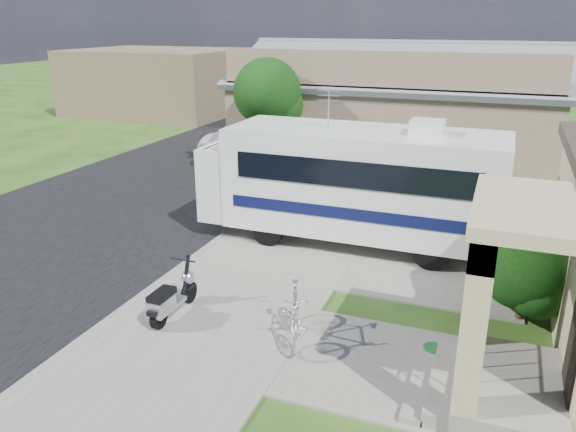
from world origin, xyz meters
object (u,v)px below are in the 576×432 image
(shrub, at_px, (533,252))
(bicycle, at_px, (295,316))
(scooter, at_px, (171,298))
(motorhome, at_px, (353,180))
(garden_hose, at_px, (433,352))
(van, at_px, (299,111))
(pickup_truck, at_px, (259,137))

(shrub, distance_m, bicycle, 4.86)
(shrub, xyz_separation_m, scooter, (-6.70, -2.62, -0.99))
(motorhome, distance_m, garden_hose, 5.91)
(scooter, height_order, bicycle, scooter)
(garden_hose, bearing_deg, van, 116.18)
(shrub, height_order, pickup_truck, shrub)
(pickup_truck, bearing_deg, shrub, 135.53)
(bicycle, distance_m, pickup_truck, 15.28)
(pickup_truck, relative_size, garden_hose, 17.58)
(shrub, xyz_separation_m, pickup_truck, (-10.86, 11.21, -0.59))
(shrub, xyz_separation_m, van, (-11.66, 18.52, -0.55))
(scooter, xyz_separation_m, pickup_truck, (-4.16, 13.83, 0.40))
(motorhome, height_order, scooter, motorhome)
(bicycle, distance_m, van, 22.33)
(motorhome, distance_m, pickup_truck, 10.61)
(bicycle, bearing_deg, pickup_truck, 96.96)
(motorhome, bearing_deg, bicycle, -86.42)
(shrub, distance_m, van, 21.89)
(shrub, relative_size, bicycle, 1.63)
(scooter, relative_size, bicycle, 0.93)
(garden_hose, bearing_deg, bicycle, -170.43)
(pickup_truck, xyz_separation_m, garden_hose, (9.32, -13.26, -0.80))
(shrub, distance_m, pickup_truck, 15.62)
(motorhome, height_order, shrub, motorhome)
(scooter, distance_m, van, 21.72)
(motorhome, distance_m, van, 17.30)
(garden_hose, bearing_deg, scooter, -173.65)
(bicycle, relative_size, van, 0.28)
(pickup_truck, height_order, garden_hose, pickup_truck)
(shrub, relative_size, van, 0.45)
(scooter, xyz_separation_m, bicycle, (2.63, 0.15, 0.05))
(garden_hose, bearing_deg, shrub, 53.01)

